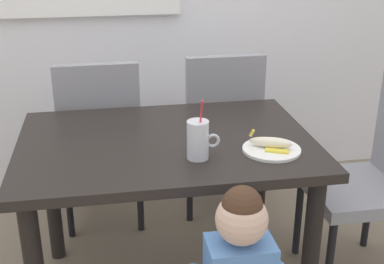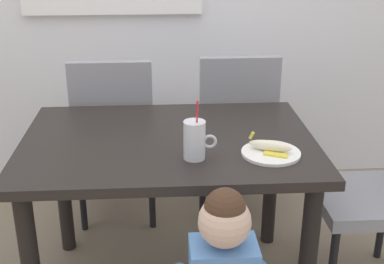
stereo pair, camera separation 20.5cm
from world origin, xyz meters
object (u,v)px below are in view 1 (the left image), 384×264
(dining_chair_left, at_px, (101,135))
(dining_chair_right, at_px, (220,124))
(snack_plate, at_px, (272,150))
(peeled_banana, at_px, (271,143))
(milk_cup, at_px, (198,142))
(dining_chair_far, at_px, (376,171))
(dining_table, at_px, (167,164))

(dining_chair_left, xyz_separation_m, dining_chair_right, (0.66, 0.05, 0.00))
(snack_plate, relative_size, peeled_banana, 1.33)
(dining_chair_right, height_order, peeled_banana, dining_chair_right)
(peeled_banana, bearing_deg, dining_chair_left, 129.61)
(dining_chair_left, relative_size, dining_chair_right, 1.00)
(milk_cup, bearing_deg, dining_chair_far, 11.82)
(dining_chair_far, distance_m, snack_plate, 0.63)
(dining_table, relative_size, peeled_banana, 7.05)
(snack_plate, bearing_deg, dining_chair_left, 129.42)
(dining_table, distance_m, dining_chair_right, 0.79)
(snack_plate, bearing_deg, milk_cup, -177.15)
(dining_chair_far, height_order, peeled_banana, dining_chair_far)
(dining_chair_left, bearing_deg, peeled_banana, 129.61)
(dining_chair_left, bearing_deg, dining_chair_right, -175.63)
(dining_table, relative_size, dining_chair_left, 1.27)
(dining_chair_left, height_order, dining_chair_far, same)
(dining_chair_right, height_order, milk_cup, milk_cup)
(dining_chair_left, bearing_deg, dining_chair_far, 152.18)
(dining_table, bearing_deg, snack_plate, -25.61)
(milk_cup, height_order, snack_plate, milk_cup)
(snack_plate, bearing_deg, dining_table, 154.39)
(dining_chair_left, height_order, milk_cup, milk_cup)
(dining_table, height_order, milk_cup, milk_cup)
(dining_chair_left, xyz_separation_m, milk_cup, (0.38, -0.83, 0.28))
(dining_table, height_order, dining_chair_left, dining_chair_left)
(dining_chair_left, distance_m, peeled_banana, 1.08)
(dining_table, xyz_separation_m, dining_chair_far, (0.96, -0.02, -0.10))
(milk_cup, bearing_deg, dining_table, 115.51)
(dining_chair_right, xyz_separation_m, snack_plate, (0.01, -0.87, 0.22))
(snack_plate, height_order, peeled_banana, peeled_banana)
(dining_chair_far, xyz_separation_m, peeled_banana, (-0.57, -0.16, 0.25))
(dining_chair_far, bearing_deg, milk_cup, -78.18)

